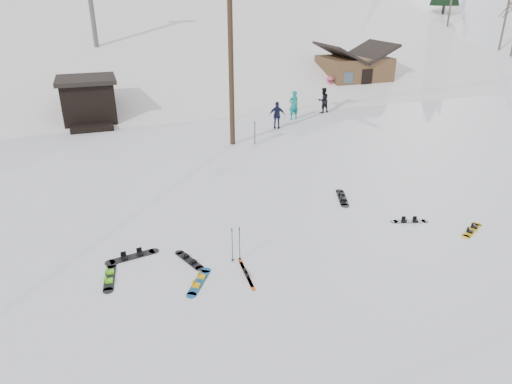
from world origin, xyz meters
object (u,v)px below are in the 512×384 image
object	(u,v)px
utility_pole	(231,53)
cabin	(353,73)
hero_snowboard	(199,282)
hero_skis	(246,274)

from	to	relation	value
utility_pole	cabin	world-z (taller)	utility_pole
hero_snowboard	hero_skis	distance (m)	1.38
cabin	hero_skis	size ratio (longest dim) A/B	3.32
utility_pole	hero_snowboard	world-z (taller)	utility_pole
utility_pole	hero_snowboard	bearing A→B (deg)	-110.90
hero_skis	utility_pole	bearing A→B (deg)	78.37
utility_pole	hero_skis	size ratio (longest dim) A/B	5.55
hero_snowboard	hero_skis	world-z (taller)	hero_snowboard
hero_skis	hero_snowboard	bearing A→B (deg)	-179.58
utility_pole	hero_skis	bearing A→B (deg)	-104.74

